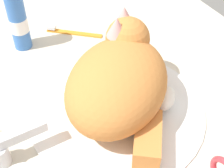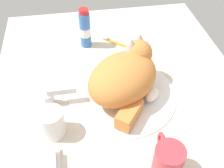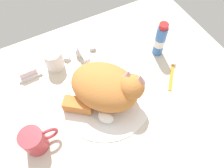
{
  "view_description": "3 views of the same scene",
  "coord_description": "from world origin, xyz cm",
  "px_view_note": "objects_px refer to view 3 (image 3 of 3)",
  "views": [
    {
      "loc": [
        -37.3,
        22.6,
        50.71
      ],
      "look_at": [
        2.86,
        -0.59,
        4.76
      ],
      "focal_mm": 54.68,
      "sensor_mm": 36.0,
      "label": 1
    },
    {
      "loc": [
        -57.42,
        12.69,
        62.19
      ],
      "look_at": [
        -0.35,
        3.34,
        5.73
      ],
      "focal_mm": 42.86,
      "sensor_mm": 36.0,
      "label": 2
    },
    {
      "loc": [
        -15.93,
        -35.63,
        70.97
      ],
      "look_at": [
        2.69,
        -0.37,
        7.39
      ],
      "focal_mm": 35.38,
      "sensor_mm": 36.0,
      "label": 3
    }
  ],
  "objects_px": {
    "faucet": "(81,52)",
    "cat": "(107,87)",
    "toothpaste_bottle": "(160,40)",
    "toothbrush": "(172,73)",
    "coffee_mug": "(35,141)",
    "soap_bar": "(27,70)",
    "rinse_cup": "(54,60)"
  },
  "relations": [
    {
      "from": "faucet",
      "to": "toothbrush",
      "type": "xyz_separation_m",
      "value": [
        0.28,
        -0.25,
        -0.02
      ]
    },
    {
      "from": "cat",
      "to": "toothbrush",
      "type": "relative_size",
      "value": 2.63
    },
    {
      "from": "rinse_cup",
      "to": "soap_bar",
      "type": "height_order",
      "value": "rinse_cup"
    },
    {
      "from": "coffee_mug",
      "to": "rinse_cup",
      "type": "height_order",
      "value": "coffee_mug"
    },
    {
      "from": "rinse_cup",
      "to": "cat",
      "type": "bearing_deg",
      "value": -62.89
    },
    {
      "from": "faucet",
      "to": "soap_bar",
      "type": "relative_size",
      "value": 2.25
    },
    {
      "from": "cat",
      "to": "rinse_cup",
      "type": "bearing_deg",
      "value": 117.11
    },
    {
      "from": "faucet",
      "to": "toothbrush",
      "type": "bearing_deg",
      "value": -41.71
    },
    {
      "from": "faucet",
      "to": "cat",
      "type": "xyz_separation_m",
      "value": [
        0.01,
        -0.22,
        0.05
      ]
    },
    {
      "from": "coffee_mug",
      "to": "toothpaste_bottle",
      "type": "bearing_deg",
      "value": 14.74
    },
    {
      "from": "coffee_mug",
      "to": "faucet",
      "type": "bearing_deg",
      "value": 45.59
    },
    {
      "from": "coffee_mug",
      "to": "toothbrush",
      "type": "height_order",
      "value": "coffee_mug"
    },
    {
      "from": "coffee_mug",
      "to": "soap_bar",
      "type": "distance_m",
      "value": 0.3
    },
    {
      "from": "soap_bar",
      "to": "toothpaste_bottle",
      "type": "height_order",
      "value": "toothpaste_bottle"
    },
    {
      "from": "faucet",
      "to": "coffee_mug",
      "type": "relative_size",
      "value": 1.24
    },
    {
      "from": "coffee_mug",
      "to": "rinse_cup",
      "type": "bearing_deg",
      "value": 59.92
    },
    {
      "from": "toothpaste_bottle",
      "to": "toothbrush",
      "type": "distance_m",
      "value": 0.14
    },
    {
      "from": "cat",
      "to": "coffee_mug",
      "type": "relative_size",
      "value": 2.61
    },
    {
      "from": "faucet",
      "to": "soap_bar",
      "type": "height_order",
      "value": "faucet"
    },
    {
      "from": "toothbrush",
      "to": "faucet",
      "type": "bearing_deg",
      "value": 138.29
    },
    {
      "from": "faucet",
      "to": "toothpaste_bottle",
      "type": "xyz_separation_m",
      "value": [
        0.29,
        -0.13,
        0.05
      ]
    },
    {
      "from": "rinse_cup",
      "to": "toothpaste_bottle",
      "type": "distance_m",
      "value": 0.42
    },
    {
      "from": "soap_bar",
      "to": "toothbrush",
      "type": "bearing_deg",
      "value": -28.08
    },
    {
      "from": "toothpaste_bottle",
      "to": "faucet",
      "type": "bearing_deg",
      "value": 155.94
    },
    {
      "from": "soap_bar",
      "to": "toothpaste_bottle",
      "type": "xyz_separation_m",
      "value": [
        0.5,
        -0.14,
        0.05
      ]
    },
    {
      "from": "cat",
      "to": "toothpaste_bottle",
      "type": "bearing_deg",
      "value": 18.88
    },
    {
      "from": "faucet",
      "to": "rinse_cup",
      "type": "bearing_deg",
      "value": 179.98
    },
    {
      "from": "faucet",
      "to": "coffee_mug",
      "type": "height_order",
      "value": "coffee_mug"
    },
    {
      "from": "faucet",
      "to": "toothbrush",
      "type": "height_order",
      "value": "faucet"
    },
    {
      "from": "toothpaste_bottle",
      "to": "coffee_mug",
      "type": "bearing_deg",
      "value": -165.26
    },
    {
      "from": "cat",
      "to": "rinse_cup",
      "type": "xyz_separation_m",
      "value": [
        -0.12,
        0.22,
        -0.03
      ]
    },
    {
      "from": "faucet",
      "to": "cat",
      "type": "distance_m",
      "value": 0.23
    }
  ]
}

